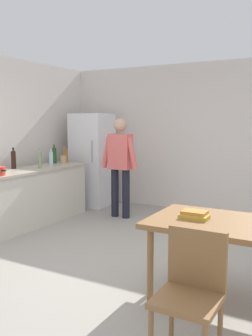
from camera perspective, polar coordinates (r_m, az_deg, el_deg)
The scene contains 14 objects.
ground_plane at distance 4.50m, azimuth -2.15°, elevation -14.32°, with size 14.00×14.00×0.00m, color #9E998E.
wall_back at distance 6.93m, azimuth 10.77°, elevation 4.60°, with size 6.40×0.12×2.70m, color silver.
kitchen_counter at distance 6.16m, azimuth -14.36°, elevation -4.23°, with size 0.64×2.20×0.90m.
refrigerator at distance 7.27m, azimuth -5.22°, elevation 1.26°, with size 0.70×0.67×1.80m.
person at distance 6.29m, azimuth -0.90°, elevation 1.08°, with size 0.70×0.22×1.70m.
dining_table at distance 3.51m, azimuth 15.35°, elevation -9.24°, with size 1.40×0.90×0.75m.
chair at distance 2.68m, azimuth 10.06°, elevation -17.56°, with size 0.42×0.42×0.91m.
utensil_jar at distance 6.75m, azimuth -9.66°, elevation 1.40°, with size 0.11×0.11×0.32m.
bottle_water_clear at distance 6.42m, azimuth -11.51°, elevation 1.49°, with size 0.07×0.07×0.30m.
bottle_wine_dark at distance 6.15m, azimuth -16.98°, elevation 1.25°, with size 0.08×0.08×0.34m.
bottle_vinegar_tall at distance 6.12m, azimuth -13.16°, elevation 1.26°, with size 0.06×0.06×0.32m.
bottle_wine_green at distance 6.76m, azimuth -11.01°, elevation 1.95°, with size 0.08×0.08×0.34m.
bottle_oil_amber at distance 6.92m, azimuth -9.25°, elevation 1.86°, with size 0.06×0.06×0.28m.
book_stack at distance 3.53m, azimuth 10.50°, elevation -7.15°, with size 0.26×0.18×0.07m.
Camera 1 is at (2.17, -3.58, 1.65)m, focal length 39.46 mm.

